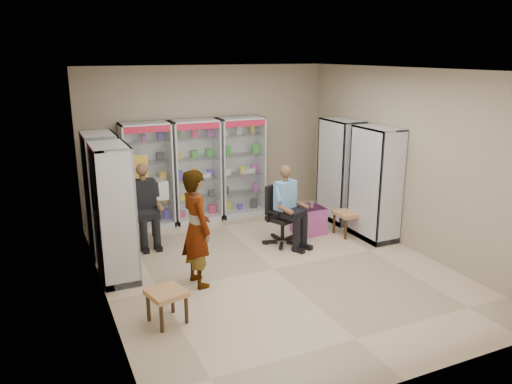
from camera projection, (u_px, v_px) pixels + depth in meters
name	position (u px, v px, depth m)	size (l,w,h in m)	color
floor	(274.00, 269.00, 7.71)	(6.00, 6.00, 0.00)	#C9AE8B
room_shell	(275.00, 143.00, 7.18)	(5.02, 6.02, 3.01)	tan
cabinet_back_left	(147.00, 176.00, 9.32)	(0.90, 0.50, 2.00)	#A8ACB0
cabinet_back_mid	(196.00, 171.00, 9.70)	(0.90, 0.50, 2.00)	silver
cabinet_back_right	(241.00, 167.00, 10.07)	(0.90, 0.50, 2.00)	#A1A3A8
cabinet_right_far	(340.00, 171.00, 9.73)	(0.50, 0.90, 2.00)	silver
cabinet_right_near	(375.00, 184.00, 8.77)	(0.50, 0.90, 2.00)	silver
cabinet_left_far	(103.00, 194.00, 8.13)	(0.50, 0.90, 2.00)	#AEAFB5
cabinet_left_near	(114.00, 213.00, 7.17)	(0.50, 0.90, 2.00)	silver
wooden_chair	(144.00, 216.00, 8.72)	(0.42, 0.42, 0.94)	black
seated_customer	(144.00, 206.00, 8.62)	(0.44, 0.60, 1.34)	black
office_chair	(283.00, 215.00, 8.61)	(0.57, 0.57, 1.04)	black
seated_shopkeeper	(284.00, 208.00, 8.53)	(0.43, 0.60, 1.32)	#649AC6
pink_trunk	(308.00, 220.00, 9.19)	(0.52, 0.50, 0.50)	#C34EA6
tea_glass	(312.00, 205.00, 9.10)	(0.07, 0.07, 0.09)	#5A2807
woven_stool_a	(348.00, 223.00, 9.10)	(0.44, 0.44, 0.44)	#A98247
woven_stool_b	(167.00, 306.00, 6.14)	(0.43, 0.43, 0.43)	#A57245
standing_man	(197.00, 228.00, 7.00)	(0.62, 0.41, 1.70)	gray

